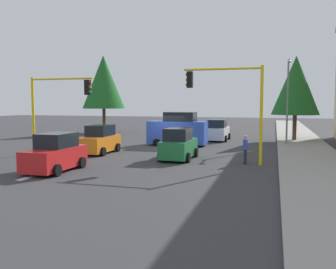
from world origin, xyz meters
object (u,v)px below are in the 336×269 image
car_orange (100,140)px  traffic_signal_near_left (229,95)px  street_lamp_curbside (288,93)px  tree_opposite_side (104,82)px  car_green (179,145)px  car_red (55,154)px  traffic_signal_near_right (57,100)px  tree_roadside_mid (296,85)px  pedestrian_crossing (245,148)px  delivery_van_blue (178,130)px  car_white (218,131)px

car_orange → traffic_signal_near_left: bearing=77.9°
street_lamp_curbside → tree_opposite_side: (-8.39, -20.20, 1.57)m
car_green → traffic_signal_near_left: bearing=75.4°
car_red → car_orange: bearing=-172.8°
traffic_signal_near_right → car_green: size_ratio=1.40×
street_lamp_curbside → car_orange: street_lamp_curbside is taller
traffic_signal_near_right → car_red: (4.80, 2.91, -2.85)m
tree_roadside_mid → car_green: size_ratio=2.06×
pedestrian_crossing → traffic_signal_near_right: bearing=-89.4°
street_lamp_curbside → traffic_signal_near_left: bearing=-20.1°
traffic_signal_near_left → street_lamp_curbside: size_ratio=0.81×
traffic_signal_near_right → pedestrian_crossing: traffic_signal_near_right is taller
car_green → car_orange: (-1.15, -6.04, 0.00)m
tree_roadside_mid → car_orange: (12.01, -13.58, -4.20)m
tree_opposite_side → car_orange: bearing=24.9°
tree_roadside_mid → car_orange: tree_roadside_mid is taller
delivery_van_blue → car_orange: size_ratio=1.24×
tree_roadside_mid → delivery_van_blue: (6.00, -9.45, -3.82)m
car_green → car_orange: 6.15m
traffic_signal_near_right → delivery_van_blue: bearing=142.3°
traffic_signal_near_right → car_white: traffic_signal_near_right is taller
traffic_signal_near_right → traffic_signal_near_left: size_ratio=0.93×
car_white → delivery_van_blue: bearing=-27.2°
traffic_signal_near_left → car_red: (4.80, -8.41, -3.10)m
car_white → pedestrian_crossing: size_ratio=2.45×
street_lamp_curbside → car_orange: bearing=-59.2°
tree_roadside_mid → car_green: (13.16, -7.54, -4.20)m
street_lamp_curbside → delivery_van_blue: street_lamp_curbside is taller
traffic_signal_near_right → traffic_signal_near_left: traffic_signal_near_left is taller
car_red → street_lamp_curbside: bearing=140.4°
traffic_signal_near_left → street_lamp_curbside: (-9.61, 3.51, 0.35)m
tree_opposite_side → car_red: (22.80, 8.28, -5.02)m
delivery_van_blue → car_orange: (6.01, -4.13, -0.39)m
car_white → tree_roadside_mid: bearing=98.4°
tree_roadside_mid → tree_opposite_side: bearing=-100.8°
street_lamp_curbside → tree_roadside_mid: tree_roadside_mid is taller
street_lamp_curbside → tree_roadside_mid: (-4.39, 0.80, 0.75)m
tree_opposite_side → car_red: 24.77m
traffic_signal_near_right → car_red: 6.30m
pedestrian_crossing → car_green: bearing=-99.6°
traffic_signal_near_left → car_green: 4.56m
tree_roadside_mid → car_white: tree_roadside_mid is taller
traffic_signal_near_left → car_orange: (-1.99, -9.27, -3.10)m
car_white → traffic_signal_near_right: bearing=-34.0°
tree_opposite_side → car_green: (17.16, 13.46, -5.02)m
traffic_signal_near_left → delivery_van_blue: traffic_signal_near_left is taller
street_lamp_curbside → car_white: (-3.37, -6.09, -3.45)m
delivery_van_blue → car_green: delivery_van_blue is taller
tree_opposite_side → pedestrian_crossing: size_ratio=5.29×
traffic_signal_near_right → tree_roadside_mid: 21.03m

